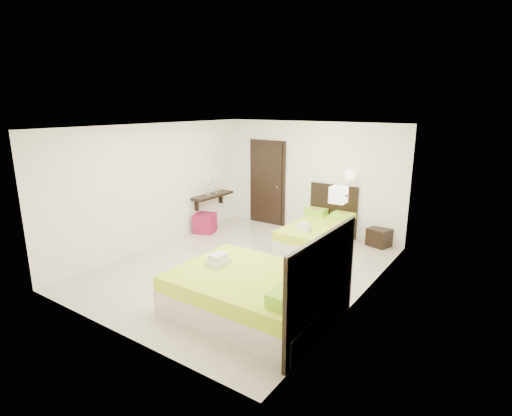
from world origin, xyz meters
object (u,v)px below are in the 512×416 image
Objects in this scene: ottoman at (205,223)px; bed_double at (257,293)px; nightstand at (379,237)px; bed_single at (317,232)px.

bed_double is at bearing -37.87° from ottoman.
nightstand is (0.54, 3.89, -0.14)m from bed_double.
bed_double reaches higher than bed_single.
nightstand is 3.99m from ottoman.
bed_double is 5.19× the size of nightstand.
nightstand is (1.13, 0.73, -0.10)m from bed_single.
nightstand is 0.96× the size of ottoman.
bed_double reaches higher than ottoman.
nightstand is at bearing 20.55° from ottoman.
bed_double is at bearing -79.39° from bed_single.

